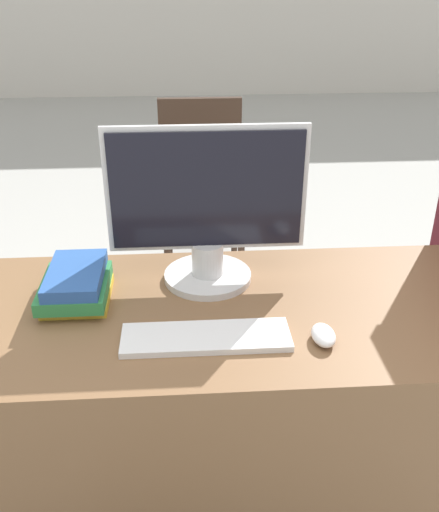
% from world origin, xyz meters
% --- Properties ---
extents(desk, '(1.46, 0.66, 0.77)m').
position_xyz_m(desk, '(0.00, 0.33, 0.38)').
color(desk, brown).
rests_on(desk, ground_plane).
extents(monitor, '(0.54, 0.25, 0.45)m').
position_xyz_m(monitor, '(-0.04, 0.49, 0.98)').
color(monitor, silver).
rests_on(monitor, desk).
extents(keyboard, '(0.41, 0.13, 0.02)m').
position_xyz_m(keyboard, '(-0.06, 0.19, 0.78)').
color(keyboard, white).
rests_on(keyboard, desk).
extents(mouse, '(0.06, 0.09, 0.04)m').
position_xyz_m(mouse, '(0.22, 0.17, 0.79)').
color(mouse, white).
rests_on(mouse, desk).
extents(book_stack, '(0.18, 0.24, 0.09)m').
position_xyz_m(book_stack, '(-0.40, 0.40, 0.81)').
color(book_stack, gold).
rests_on(book_stack, desk).
extents(far_chair, '(0.44, 0.44, 0.95)m').
position_xyz_m(far_chair, '(-0.01, 1.95, 0.53)').
color(far_chair, '#38281E').
rests_on(far_chair, ground_plane).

